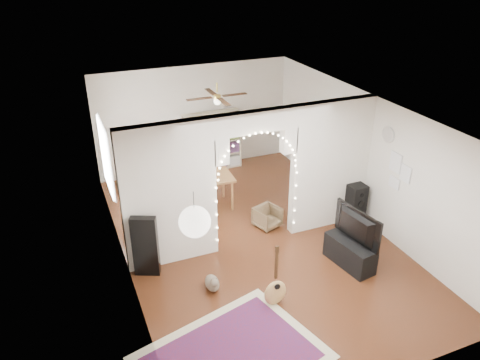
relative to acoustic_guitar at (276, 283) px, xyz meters
name	(u,v)px	position (x,y,z in m)	size (l,w,h in m)	color
floor	(254,240)	(0.45, 1.85, -0.42)	(7.50, 7.50, 0.00)	black
ceiling	(256,111)	(0.45, 1.85, 2.28)	(5.00, 7.50, 0.02)	white
wall_back	(194,118)	(0.45, 5.60, 0.93)	(5.00, 0.02, 2.70)	silver
wall_front	(381,307)	(0.45, -1.90, 0.93)	(5.00, 0.02, 2.70)	silver
wall_left	(120,205)	(-2.05, 1.85, 0.93)	(0.02, 7.50, 2.70)	silver
wall_right	(365,159)	(2.95, 1.85, 0.93)	(0.02, 7.50, 2.70)	silver
divider_wall	(255,176)	(0.45, 1.85, 1.00)	(5.00, 0.20, 2.70)	silver
fairy_lights	(258,173)	(0.45, 1.72, 1.13)	(1.64, 0.04, 1.60)	#FFEABF
window	(106,157)	(-2.02, 3.65, 1.08)	(0.04, 1.20, 1.40)	white
wall_clock	(389,135)	(2.93, 1.25, 1.68)	(0.31, 0.31, 0.03)	white
picture_frames	(398,172)	(2.93, 0.85, 1.08)	(0.02, 0.50, 0.70)	white
paper_lantern	(195,222)	(-1.45, -0.55, 1.83)	(0.40, 0.40, 0.40)	white
ceiling_fan	(217,97)	(0.45, 3.85, 1.98)	(1.10, 1.10, 0.30)	gold
area_rug	(232,357)	(-1.07, -0.78, -0.42)	(2.50, 1.87, 0.02)	maroon
guitar_case	(145,246)	(-1.75, 1.60, 0.16)	(0.45, 0.15, 1.17)	black
acoustic_guitar	(276,283)	(0.00, 0.00, 0.00)	(0.40, 0.17, 0.97)	#AD8545
tabby_cat	(212,283)	(-0.83, 0.73, -0.28)	(0.26, 0.55, 0.36)	brown
floor_speaker	(356,205)	(2.65, 1.59, 0.03)	(0.37, 0.33, 0.91)	black
media_console	(350,253)	(1.74, 0.44, -0.17)	(0.40, 1.00, 0.50)	black
tv	(353,227)	(1.74, 0.44, 0.39)	(1.07, 0.14, 0.62)	black
bookcase	(212,141)	(0.83, 5.35, 0.34)	(1.48, 0.38, 1.52)	#C2B48C
dining_table	(205,180)	(-0.02, 3.46, 0.26)	(1.24, 0.87, 0.76)	brown
flower_vase	(205,173)	(-0.02, 3.46, 0.43)	(0.18, 0.18, 0.19)	silver
dining_chair_left	(171,207)	(-0.83, 3.35, -0.18)	(0.52, 0.53, 0.48)	brown
dining_chair_right	(267,217)	(0.91, 2.20, -0.20)	(0.48, 0.49, 0.45)	brown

